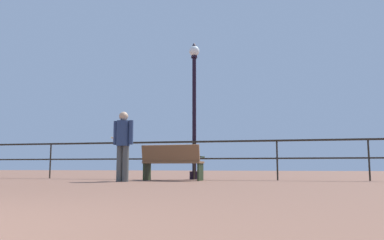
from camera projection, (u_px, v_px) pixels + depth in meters
pier_railing at (194, 151)px, 10.60m from camera, size 22.38×0.05×1.06m
bench_near_left at (172, 161)px, 9.85m from camera, size 1.57×0.75×0.91m
lamppost_center at (194, 102)px, 10.94m from camera, size 0.30×0.30×3.94m
person_at_railing at (123, 141)px, 9.23m from camera, size 0.53×0.32×1.68m
seagull_on_rail at (116, 139)px, 11.16m from camera, size 0.28×0.32×0.18m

